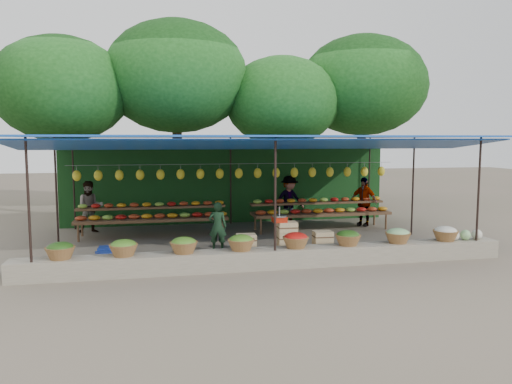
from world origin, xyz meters
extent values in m
plane|color=#615947|center=(0.00, 0.00, 0.00)|extent=(60.00, 60.00, 0.00)
cube|color=#6E6658|center=(0.00, -2.75, 0.20)|extent=(10.60, 0.55, 0.40)
cylinder|color=black|center=(-4.80, -2.90, 1.40)|extent=(0.05, 0.05, 2.80)
cylinder|color=black|center=(0.00, -2.90, 1.40)|extent=(0.05, 0.05, 2.80)
cylinder|color=black|center=(4.80, -2.90, 1.40)|extent=(0.05, 0.05, 2.80)
cylinder|color=black|center=(-4.80, 0.00, 1.40)|extent=(0.05, 0.05, 2.80)
cylinder|color=black|center=(4.80, 0.00, 1.40)|extent=(0.05, 0.05, 2.80)
cylinder|color=black|center=(-4.80, 2.90, 1.40)|extent=(0.05, 0.05, 2.80)
cylinder|color=black|center=(0.00, 2.90, 1.40)|extent=(0.05, 0.05, 2.80)
cylinder|color=black|center=(4.80, 2.90, 1.40)|extent=(0.05, 0.05, 2.80)
cube|color=#174DB1|center=(0.00, 0.00, 2.80)|extent=(10.80, 6.60, 0.04)
cube|color=#174DB1|center=(0.00, -2.00, 2.62)|extent=(10.80, 2.19, 0.26)
cube|color=#174DB1|center=(0.00, 2.00, 2.62)|extent=(10.80, 2.19, 0.26)
cylinder|color=gray|center=(0.00, 1.40, 2.02)|extent=(9.60, 0.01, 0.01)
ellipsoid|color=yellow|center=(-4.50, 1.40, 1.74)|extent=(0.23, 0.17, 0.30)
ellipsoid|color=yellow|center=(-3.94, 1.40, 1.74)|extent=(0.23, 0.17, 0.30)
ellipsoid|color=yellow|center=(-3.38, 1.40, 1.74)|extent=(0.23, 0.17, 0.30)
ellipsoid|color=yellow|center=(-2.81, 1.40, 1.74)|extent=(0.23, 0.17, 0.30)
ellipsoid|color=yellow|center=(-2.25, 1.40, 1.74)|extent=(0.23, 0.17, 0.30)
ellipsoid|color=yellow|center=(-1.69, 1.40, 1.74)|extent=(0.23, 0.17, 0.30)
ellipsoid|color=yellow|center=(-1.12, 1.40, 1.74)|extent=(0.23, 0.17, 0.30)
ellipsoid|color=yellow|center=(-0.56, 1.40, 1.74)|extent=(0.23, 0.17, 0.30)
ellipsoid|color=yellow|center=(0.00, 1.40, 1.74)|extent=(0.23, 0.17, 0.30)
ellipsoid|color=yellow|center=(0.56, 1.40, 1.74)|extent=(0.23, 0.17, 0.30)
ellipsoid|color=yellow|center=(1.12, 1.40, 1.74)|extent=(0.23, 0.17, 0.30)
ellipsoid|color=yellow|center=(1.69, 1.40, 1.74)|extent=(0.23, 0.17, 0.30)
ellipsoid|color=yellow|center=(2.25, 1.40, 1.74)|extent=(0.23, 0.17, 0.30)
ellipsoid|color=yellow|center=(2.81, 1.40, 1.74)|extent=(0.23, 0.17, 0.30)
ellipsoid|color=yellow|center=(3.38, 1.40, 1.74)|extent=(0.23, 0.17, 0.30)
ellipsoid|color=yellow|center=(3.94, 1.40, 1.74)|extent=(0.23, 0.17, 0.30)
ellipsoid|color=yellow|center=(4.50, 1.40, 1.74)|extent=(0.23, 0.17, 0.30)
ellipsoid|color=#244A13|center=(-4.30, -2.75, 0.62)|extent=(0.52, 0.52, 0.23)
ellipsoid|color=#45771F|center=(-3.10, -2.75, 0.62)|extent=(0.52, 0.52, 0.23)
ellipsoid|color=#45771F|center=(-1.90, -2.75, 0.62)|extent=(0.52, 0.52, 0.23)
ellipsoid|color=#45771F|center=(-0.70, -2.75, 0.62)|extent=(0.52, 0.52, 0.23)
ellipsoid|color=#A7130D|center=(0.50, -2.75, 0.62)|extent=(0.52, 0.52, 0.23)
ellipsoid|color=#244A13|center=(1.70, -2.75, 0.62)|extent=(0.52, 0.52, 0.23)
ellipsoid|color=#84BB75|center=(2.90, -2.75, 0.62)|extent=(0.52, 0.52, 0.23)
ellipsoid|color=beige|center=(4.10, -2.75, 0.62)|extent=(0.52, 0.52, 0.23)
cube|color=#1B4C1C|center=(0.00, 3.15, 1.25)|extent=(10.60, 0.06, 2.50)
cylinder|color=#392714|center=(-5.50, 5.80, 1.98)|extent=(0.36, 0.36, 3.97)
ellipsoid|color=#0F370F|center=(-5.50, 5.80, 4.46)|extent=(4.77, 4.77, 3.69)
cylinder|color=#392714|center=(-1.50, 6.20, 2.24)|extent=(0.36, 0.36, 4.48)
ellipsoid|color=#0F370F|center=(-1.50, 6.20, 5.04)|extent=(5.39, 5.39, 4.17)
cylinder|color=#392714|center=(2.50, 5.90, 1.86)|extent=(0.36, 0.36, 3.71)
ellipsoid|color=#0F370F|center=(2.50, 5.90, 4.18)|extent=(4.47, 4.47, 3.45)
cylinder|color=#392714|center=(6.00, 6.30, 2.18)|extent=(0.36, 0.36, 4.35)
ellipsoid|color=#0F370F|center=(6.00, 6.30, 4.90)|extent=(5.24, 5.24, 4.05)
cube|color=#47341C|center=(-2.50, 1.30, 0.50)|extent=(4.20, 0.95, 0.08)
cube|color=#47341C|center=(-2.50, 1.60, 0.78)|extent=(4.20, 0.35, 0.06)
cylinder|color=#47341C|center=(-4.45, 0.90, 0.25)|extent=(0.06, 0.06, 0.50)
cylinder|color=#47341C|center=(-0.55, 0.90, 0.25)|extent=(0.06, 0.06, 0.50)
cylinder|color=#47341C|center=(-4.45, 1.70, 0.25)|extent=(0.06, 0.06, 0.50)
cylinder|color=#47341C|center=(-0.55, 1.70, 0.25)|extent=(0.06, 0.06, 0.50)
ellipsoid|color=#9E3316|center=(-4.40, 1.15, 0.60)|extent=(0.31, 0.26, 0.13)
ellipsoid|color=#7DAE35|center=(-4.40, 1.60, 0.87)|extent=(0.26, 0.22, 0.12)
ellipsoid|color=orange|center=(-4.05, 1.15, 0.60)|extent=(0.31, 0.26, 0.13)
ellipsoid|color=#A7130D|center=(-4.05, 1.60, 0.87)|extent=(0.26, 0.22, 0.12)
ellipsoid|color=#7DAE35|center=(-3.70, 1.15, 0.60)|extent=(0.31, 0.26, 0.13)
ellipsoid|color=#9E3316|center=(-3.70, 1.60, 0.87)|extent=(0.26, 0.22, 0.12)
ellipsoid|color=#A7130D|center=(-3.35, 1.15, 0.60)|extent=(0.31, 0.26, 0.13)
ellipsoid|color=orange|center=(-3.35, 1.60, 0.87)|extent=(0.26, 0.22, 0.12)
ellipsoid|color=#9E3316|center=(-3.00, 1.15, 0.60)|extent=(0.31, 0.26, 0.13)
ellipsoid|color=#9E3316|center=(-3.00, 1.60, 0.87)|extent=(0.26, 0.22, 0.12)
ellipsoid|color=orange|center=(-2.65, 1.15, 0.60)|extent=(0.31, 0.26, 0.13)
ellipsoid|color=orange|center=(-2.65, 1.60, 0.87)|extent=(0.26, 0.22, 0.12)
ellipsoid|color=#9E3316|center=(-2.30, 1.15, 0.60)|extent=(0.31, 0.26, 0.13)
ellipsoid|color=#7DAE35|center=(-2.30, 1.60, 0.87)|extent=(0.26, 0.22, 0.12)
ellipsoid|color=orange|center=(-1.95, 1.15, 0.60)|extent=(0.31, 0.26, 0.13)
ellipsoid|color=#A7130D|center=(-1.95, 1.60, 0.87)|extent=(0.26, 0.22, 0.12)
ellipsoid|color=#7DAE35|center=(-1.60, 1.15, 0.60)|extent=(0.31, 0.26, 0.13)
ellipsoid|color=#9E3316|center=(-1.60, 1.60, 0.87)|extent=(0.26, 0.22, 0.12)
ellipsoid|color=#A7130D|center=(-1.25, 1.15, 0.60)|extent=(0.31, 0.26, 0.13)
ellipsoid|color=orange|center=(-1.25, 1.60, 0.87)|extent=(0.26, 0.22, 0.12)
ellipsoid|color=#9E3316|center=(-0.90, 1.15, 0.60)|extent=(0.31, 0.26, 0.13)
ellipsoid|color=#9E3316|center=(-0.90, 1.60, 0.87)|extent=(0.26, 0.22, 0.12)
ellipsoid|color=orange|center=(-0.55, 1.15, 0.60)|extent=(0.31, 0.26, 0.13)
ellipsoid|color=orange|center=(-0.55, 1.60, 0.87)|extent=(0.26, 0.22, 0.12)
cube|color=#47341C|center=(2.50, 1.30, 0.50)|extent=(4.20, 0.95, 0.08)
cube|color=#47341C|center=(2.50, 1.60, 0.78)|extent=(4.20, 0.35, 0.06)
cylinder|color=#47341C|center=(0.55, 0.90, 0.25)|extent=(0.06, 0.06, 0.50)
cylinder|color=#47341C|center=(4.45, 0.90, 0.25)|extent=(0.06, 0.06, 0.50)
cylinder|color=#47341C|center=(0.55, 1.70, 0.25)|extent=(0.06, 0.06, 0.50)
cylinder|color=#47341C|center=(4.45, 1.70, 0.25)|extent=(0.06, 0.06, 0.50)
ellipsoid|color=#9E3316|center=(0.60, 1.15, 0.60)|extent=(0.31, 0.26, 0.13)
ellipsoid|color=#7DAE35|center=(0.60, 1.60, 0.87)|extent=(0.26, 0.22, 0.12)
ellipsoid|color=orange|center=(0.95, 1.15, 0.60)|extent=(0.31, 0.26, 0.13)
ellipsoid|color=#A7130D|center=(0.95, 1.60, 0.87)|extent=(0.26, 0.22, 0.12)
ellipsoid|color=#7DAE35|center=(1.30, 1.15, 0.60)|extent=(0.31, 0.26, 0.13)
ellipsoid|color=#9E3316|center=(1.30, 1.60, 0.87)|extent=(0.26, 0.22, 0.12)
ellipsoid|color=#A7130D|center=(1.65, 1.15, 0.60)|extent=(0.31, 0.26, 0.13)
ellipsoid|color=orange|center=(1.65, 1.60, 0.87)|extent=(0.26, 0.22, 0.12)
ellipsoid|color=#9E3316|center=(2.00, 1.15, 0.60)|extent=(0.31, 0.26, 0.13)
ellipsoid|color=#9E3316|center=(2.00, 1.60, 0.87)|extent=(0.26, 0.22, 0.12)
ellipsoid|color=orange|center=(2.35, 1.15, 0.60)|extent=(0.31, 0.26, 0.13)
ellipsoid|color=orange|center=(2.35, 1.60, 0.87)|extent=(0.26, 0.22, 0.12)
ellipsoid|color=#9E3316|center=(2.70, 1.15, 0.60)|extent=(0.31, 0.26, 0.13)
ellipsoid|color=#7DAE35|center=(2.70, 1.60, 0.87)|extent=(0.26, 0.22, 0.12)
ellipsoid|color=orange|center=(3.05, 1.15, 0.60)|extent=(0.31, 0.26, 0.13)
ellipsoid|color=#A7130D|center=(3.05, 1.60, 0.87)|extent=(0.26, 0.22, 0.12)
ellipsoid|color=#7DAE35|center=(3.40, 1.15, 0.60)|extent=(0.31, 0.26, 0.13)
ellipsoid|color=#9E3316|center=(3.40, 1.60, 0.87)|extent=(0.26, 0.22, 0.12)
ellipsoid|color=#A7130D|center=(3.75, 1.15, 0.60)|extent=(0.31, 0.26, 0.13)
ellipsoid|color=orange|center=(3.75, 1.60, 0.87)|extent=(0.26, 0.22, 0.12)
ellipsoid|color=#9E3316|center=(4.10, 1.15, 0.60)|extent=(0.31, 0.26, 0.13)
ellipsoid|color=#9E3316|center=(4.10, 1.60, 0.87)|extent=(0.26, 0.22, 0.12)
ellipsoid|color=orange|center=(4.45, 1.15, 0.60)|extent=(0.31, 0.26, 0.13)
ellipsoid|color=orange|center=(4.45, 1.60, 0.87)|extent=(0.26, 0.22, 0.12)
cube|color=tan|center=(-0.36, -1.58, 0.12)|extent=(0.46, 0.35, 0.25)
cube|color=tan|center=(-0.36, -1.58, 0.39)|extent=(0.46, 0.35, 0.25)
cube|color=tan|center=(0.64, -1.58, 0.12)|extent=(0.46, 0.35, 0.25)
cube|color=tan|center=(0.64, -1.58, 0.39)|extent=(0.46, 0.35, 0.25)
cube|color=tan|center=(0.64, -1.58, 0.65)|extent=(0.46, 0.35, 0.25)
cube|color=tan|center=(1.54, -1.58, 0.12)|extent=(0.46, 0.35, 0.25)
cube|color=tan|center=(1.54, -1.58, 0.39)|extent=(0.46, 0.35, 0.25)
cube|color=red|center=(0.44, -1.58, 0.84)|extent=(0.33, 0.28, 0.13)
cylinder|color=gray|center=(0.44, -1.58, 0.92)|extent=(0.35, 0.35, 0.03)
cylinder|color=gray|center=(0.44, -1.58, 1.02)|extent=(0.03, 0.03, 0.24)
imported|color=#16321C|center=(-0.96, -0.95, 0.61)|extent=(0.49, 0.38, 1.22)
imported|color=slate|center=(-4.27, 2.24, 0.76)|extent=(0.82, 0.68, 1.52)
imported|color=slate|center=(1.83, 2.43, 0.78)|extent=(1.10, 0.76, 1.57)
imported|color=slate|center=(4.05, 1.66, 0.77)|extent=(0.87, 0.93, 1.54)
cube|color=navy|center=(-3.48, -1.71, 0.14)|extent=(0.57, 0.50, 0.28)
cube|color=navy|center=(-3.48, -1.32, 0.15)|extent=(0.52, 0.39, 0.30)
camera|label=1|loc=(-2.56, -12.91, 2.74)|focal=35.00mm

